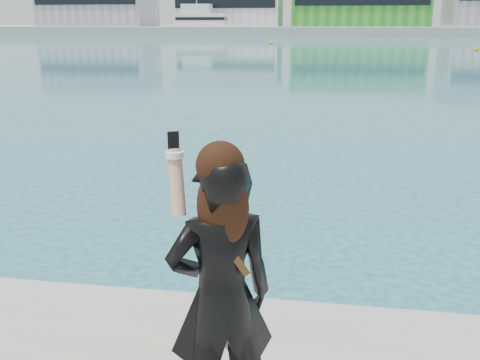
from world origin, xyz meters
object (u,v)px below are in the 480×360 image
(motor_yacht, at_px, (204,24))
(woman, at_px, (221,290))
(buoy_far, at_px, (271,44))
(buoy_near, at_px, (477,51))

(motor_yacht, height_order, woman, motor_yacht)
(motor_yacht, distance_m, buoy_far, 44.59)
(motor_yacht, bearing_deg, buoy_far, -65.61)
(woman, bearing_deg, buoy_far, -107.45)
(woman, bearing_deg, buoy_near, -128.41)
(motor_yacht, bearing_deg, woman, -78.03)
(buoy_near, xyz_separation_m, woman, (-17.15, -62.12, 1.71))
(buoy_near, relative_size, buoy_far, 1.00)
(motor_yacht, distance_m, woman, 119.45)
(buoy_near, height_order, buoy_far, same)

